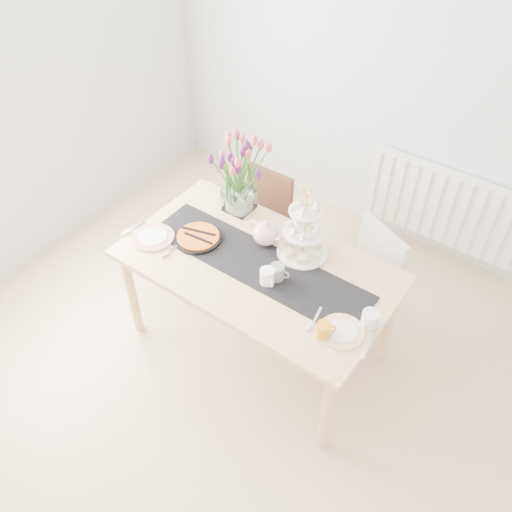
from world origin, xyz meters
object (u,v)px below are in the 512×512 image
Objects in this scene: dining_table at (257,273)px; plate_left at (153,237)px; teapot at (266,234)px; mug_grey at (277,272)px; mug_white at (267,277)px; cream_jug at (370,319)px; tart_tin at (198,238)px; plate_right at (342,332)px; tulip_vase at (238,165)px; chair_brown at (262,214)px; mug_orange at (324,330)px; cake_stand at (304,237)px; radiator at (444,207)px; chair_white at (365,275)px.

plate_left is at bearing -163.22° from dining_table.
teapot is 0.30m from mug_grey.
mug_white is (0.13, -0.09, 0.13)m from dining_table.
dining_table is at bearing 177.43° from mug_white.
cream_jug is 0.31× the size of tart_tin.
teapot reaches higher than dining_table.
plate_right is at bearing -13.43° from dining_table.
teapot reaches higher than plate_left.
tulip_vase is 0.74m from mug_white.
mug_white is (0.59, -0.79, 0.37)m from chair_brown.
mug_white is at bearing 116.14° from mug_orange.
plate_right is (0.48, -0.38, -0.12)m from cake_stand.
plate_left is (-0.25, -0.53, -0.33)m from tulip_vase.
mug_white is 0.39× the size of plate_left.
tart_tin is at bearing -93.20° from tulip_vase.
radiator is at bearing 74.12° from teapot.
cake_stand is at bearing 23.19° from teapot.
teapot is at bearing -166.56° from cake_stand.
tart_tin is (-0.02, -0.38, -0.32)m from tulip_vase.
cake_stand reaches higher than plate_left.
plate_left is (-0.81, -0.42, -0.12)m from cake_stand.
mug_grey is 0.38× the size of plate_left.
cream_jug is (0.28, -0.57, 0.33)m from chair_white.
mug_grey reaches higher than radiator.
mug_grey reaches higher than cream_jug.
chair_brown is at bearing 142.32° from plate_right.
chair_brown is at bearing 91.50° from mug_orange.
radiator is at bearing 57.50° from tart_tin.
dining_table is 0.21m from mug_white.
mug_white is (0.55, -0.05, 0.03)m from tart_tin.
radiator is 1.61m from cream_jug.
dining_table is 6.72× the size of plate_right.
tart_tin is 2.92× the size of mug_grey.
mug_grey is (0.55, -0.37, -0.29)m from tulip_vase.
plate_left is at bearing -140.52° from mug_white.
cream_jug is (0.80, -0.20, -0.03)m from teapot.
mug_white reaches higher than radiator.
chair_brown is at bearing 160.31° from cream_jug.
dining_table is at bearing -105.77° from chair_white.
tulip_vase reaches higher than chair_brown.
cake_stand is at bearing -37.75° from chair_brown.
radiator is 4.78× the size of teapot.
chair_white is 0.74m from teapot.
radiator is at bearing 106.23° from mug_white.
tart_tin is (-1.01, -1.58, 0.32)m from radiator.
tulip_vase reaches higher than cream_jug.
cream_jug is at bearing -17.96° from tulip_vase.
cream_jug is 0.38× the size of plate_right.
mug_orange is 0.39× the size of plate_right.
plate_right is (0.07, 0.08, -0.04)m from mug_orange.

